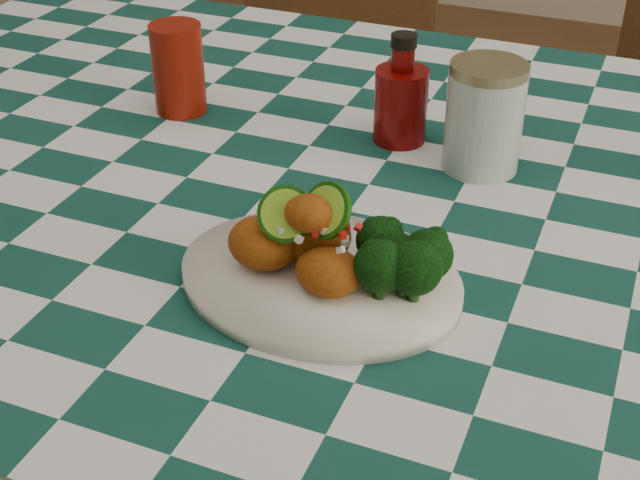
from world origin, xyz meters
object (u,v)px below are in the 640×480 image
at_px(fried_chicken_pile, 313,234).
at_px(red_tumbler, 178,69).
at_px(mason_jar, 484,117).
at_px(dining_table, 360,428).
at_px(wooden_chair_left, 321,125).
at_px(plate, 320,280).
at_px(ketchup_bottle, 401,89).

relative_size(fried_chicken_pile, red_tumbler, 1.10).
bearing_deg(red_tumbler, mason_jar, -0.76).
xyz_separation_m(dining_table, mason_jar, (0.11, 0.09, 0.46)).
xyz_separation_m(fried_chicken_pile, red_tumbler, (-0.32, 0.31, -0.00)).
xyz_separation_m(dining_table, wooden_chair_left, (-0.36, 0.74, 0.07)).
distance_m(dining_table, plate, 0.45).
distance_m(fried_chicken_pile, ketchup_bottle, 0.33).
bearing_deg(red_tumbler, plate, -43.10).
distance_m(plate, red_tumbler, 0.45).
height_order(mason_jar, wooden_chair_left, wooden_chair_left).
height_order(fried_chicken_pile, red_tumbler, red_tumbler).
xyz_separation_m(dining_table, plate, (0.02, -0.21, 0.40)).
bearing_deg(fried_chicken_pile, plate, 0.00).
xyz_separation_m(plate, wooden_chair_left, (-0.38, 0.95, -0.33)).
relative_size(plate, fried_chicken_pile, 2.12).
height_order(red_tumbler, ketchup_bottle, ketchup_bottle).
xyz_separation_m(mason_jar, wooden_chair_left, (-0.47, 0.65, -0.39)).
height_order(ketchup_bottle, wooden_chair_left, wooden_chair_left).
bearing_deg(plate, mason_jar, 74.34).
relative_size(plate, wooden_chair_left, 0.30).
bearing_deg(ketchup_bottle, wooden_chair_left, 120.05).
relative_size(dining_table, ketchup_bottle, 11.94).
bearing_deg(wooden_chair_left, mason_jar, -64.12).
xyz_separation_m(fried_chicken_pile, ketchup_bottle, (-0.02, 0.33, 0.01)).
bearing_deg(wooden_chair_left, ketchup_bottle, -69.89).
height_order(dining_table, mason_jar, mason_jar).
xyz_separation_m(plate, ketchup_bottle, (-0.03, 0.33, 0.06)).
relative_size(plate, ketchup_bottle, 2.01).
distance_m(ketchup_bottle, wooden_chair_left, 0.81).
bearing_deg(mason_jar, dining_table, -139.83).
distance_m(dining_table, wooden_chair_left, 0.83).
xyz_separation_m(red_tumbler, wooden_chair_left, (-0.06, 0.64, -0.38)).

